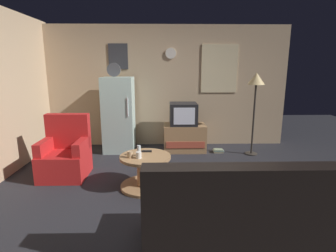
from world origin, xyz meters
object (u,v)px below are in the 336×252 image
standing_lamp (256,85)px  tv_stand (185,138)px  crt_tv (183,114)px  mug_ceramic_white (139,155)px  armchair (66,155)px  couch (236,219)px  wine_glass (139,151)px  remote_control (147,151)px  mug_ceramic_tan (130,155)px  coffee_table (146,172)px  fridge (119,115)px  book_stack (218,151)px

standing_lamp → tv_stand: bearing=168.2°
crt_tv → mug_ceramic_white: size_ratio=6.00×
armchair → couch: size_ratio=0.56×
standing_lamp → wine_glass: (-2.10, -1.45, -0.81)m
standing_lamp → remote_control: standing_lamp is taller
wine_glass → mug_ceramic_white: (0.01, -0.10, -0.03)m
crt_tv → mug_ceramic_tan: crt_tv is taller
tv_stand → couch: size_ratio=0.49×
coffee_table → mug_ceramic_tan: bearing=-158.5°
armchair → wine_glass: bearing=-21.5°
mug_ceramic_white → mug_ceramic_tan: size_ratio=1.00×
fridge → mug_ceramic_white: (0.55, -1.86, -0.23)m
crt_tv → armchair: bearing=-147.3°
armchair → fridge: bearing=63.1°
fridge → couch: 3.50m
mug_ceramic_white → standing_lamp: bearing=36.7°
mug_ceramic_tan → tv_stand: bearing=63.4°
mug_ceramic_white → couch: (1.00, -1.25, -0.21)m
book_stack → remote_control: bearing=-134.4°
couch → armchair: bearing=140.4°
remote_control → book_stack: 2.00m
mug_ceramic_tan → remote_control: size_ratio=0.60×
tv_stand → remote_control: tv_stand is taller
tv_stand → couch: (0.22, -3.08, 0.04)m
fridge → couch: fridge is taller
tv_stand → wine_glass: bearing=-114.5°
wine_glass → crt_tv: bearing=66.4°
wine_glass → mug_ceramic_tan: 0.14m
crt_tv → mug_ceramic_white: 1.99m
standing_lamp → mug_ceramic_white: 2.74m
remote_control → armchair: 1.34m
crt_tv → armchair: size_ratio=0.56×
book_stack → crt_tv: bearing=167.6°
fridge → tv_stand: size_ratio=2.11×
mug_ceramic_tan → coffee_table: bearing=21.5°
mug_ceramic_white → mug_ceramic_tan: same height
tv_stand → mug_ceramic_white: (-0.78, -1.83, 0.25)m
crt_tv → standing_lamp: bearing=-11.5°
book_stack → mug_ceramic_white: bearing=-131.1°
armchair → couch: bearing=-39.6°
crt_tv → remote_control: bearing=-113.0°
tv_stand → mug_ceramic_white: 2.01m
remote_control → couch: bearing=-59.5°
armchair → couch: armchair is taller
tv_stand → mug_ceramic_tan: size_ratio=9.33×
armchair → tv_stand: bearing=32.3°
mug_ceramic_tan → book_stack: bearing=46.2°
wine_glass → book_stack: bearing=47.0°
wine_glass → mug_ceramic_white: bearing=-86.9°
standing_lamp → book_stack: (-0.63, 0.12, -1.32)m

